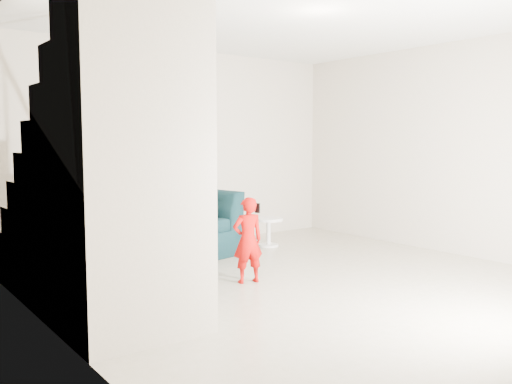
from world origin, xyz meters
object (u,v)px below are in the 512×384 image
Objects in this scene: toddler at (248,240)px; side_table at (269,227)px; staircase at (100,201)px; armchair at (180,224)px.

side_table is at bearing -121.55° from toddler.
armchair is at bearing 43.47° from staircase.
toddler is 1.94m from side_table.
toddler is at bearing -0.60° from staircase.
staircase is at bearing -146.32° from armchair.
toddler reaches higher than armchair.
side_table is 0.11× the size of staircase.
staircase reaches higher than side_table.
toddler is at bearing -134.79° from side_table.
toddler is 0.24× the size of staircase.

